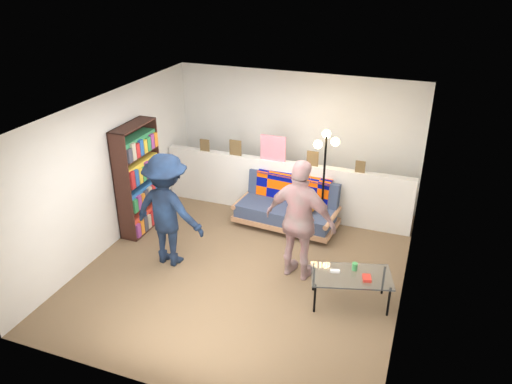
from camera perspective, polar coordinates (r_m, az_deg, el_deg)
ground at (r=7.58m, az=-1.06°, el=-8.41°), size 5.00×5.00×0.00m
room_shell at (r=7.19m, az=0.20°, el=4.69°), size 4.60×5.05×2.45m
half_wall_ledge at (r=8.81m, az=3.17°, el=0.50°), size 4.45×0.15×1.00m
ledge_decor at (r=8.59m, az=1.80°, el=4.75°), size 2.97×0.02×0.45m
futon_sofa at (r=8.48m, az=3.70°, el=-1.79°), size 1.78×0.97×0.74m
bookshelf at (r=8.40m, az=-13.28°, el=1.13°), size 0.31×0.92×1.83m
coffee_table at (r=6.76m, az=10.88°, el=-9.51°), size 1.17×0.84×0.55m
floor_lamp at (r=8.06m, az=7.90°, el=3.45°), size 0.40×0.34×1.74m
person_left at (r=7.37m, az=-10.06°, el=-2.06°), size 1.18×0.75×1.73m
person_right at (r=6.94m, az=5.09°, el=-3.32°), size 1.11×0.62×1.79m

